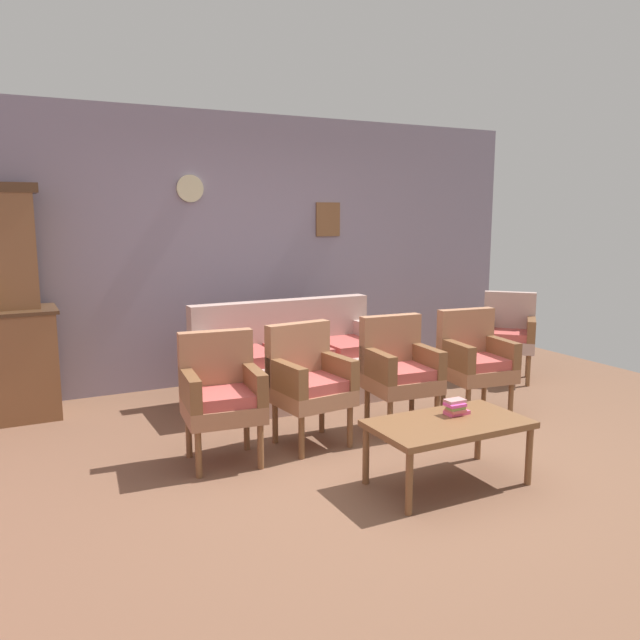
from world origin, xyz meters
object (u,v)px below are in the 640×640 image
armchair_row_middle (309,379)px  armchair_near_cabinet (399,367)px  book_stack_on_table (456,408)px  wingback_chair_by_fireplace (508,332)px  coffee_table (448,428)px  floor_vase_by_wall (490,335)px  armchair_by_doorway (221,392)px  armchair_near_couch_end (475,358)px  floral_couch (294,365)px

armchair_row_middle → armchair_near_cabinet: bearing=-0.8°
armchair_near_cabinet → book_stack_on_table: armchair_near_cabinet is taller
wingback_chair_by_fireplace → coffee_table: 2.87m
armchair_row_middle → floor_vase_by_wall: (3.15, 1.56, -0.22)m
armchair_near_cabinet → floor_vase_by_wall: (2.35, 1.57, -0.22)m
armchair_by_doorway → armchair_near_couch_end: (2.25, 0.02, 0.00)m
armchair_by_doorway → armchair_near_cabinet: same height
floral_couch → wingback_chair_by_fireplace: bearing=-8.3°
floral_couch → armchair_near_couch_end: (1.18, -1.12, 0.17)m
armchair_near_cabinet → floor_vase_by_wall: armchair_near_cabinet is taller
armchair_by_doorway → armchair_row_middle: same height
armchair_near_couch_end → wingback_chair_by_fireplace: size_ratio=1.00×
floral_couch → book_stack_on_table: bearing=-84.4°
floral_couch → armchair_by_doorway: bearing=-133.3°
armchair_by_doorway → armchair_near_cabinet: bearing=0.9°
armchair_row_middle → wingback_chair_by_fireplace: same height
armchair_near_couch_end → armchair_near_cabinet: bearing=179.7°
wingback_chair_by_fireplace → book_stack_on_table: bearing=-140.1°
wingback_chair_by_fireplace → armchair_row_middle: bearing=-164.0°
wingback_chair_by_fireplace → book_stack_on_table: size_ratio=5.37×
floral_couch → armchair_row_middle: 1.18m
floral_couch → armchair_by_doorway: same height
armchair_row_middle → book_stack_on_table: 1.15m
floral_couch → armchair_near_couch_end: 1.63m
coffee_table → floor_vase_by_wall: size_ratio=1.77×
armchair_by_doorway → coffee_table: 1.55m
armchair_row_middle → floor_vase_by_wall: 3.52m
coffee_table → book_stack_on_table: book_stack_on_table is taller
floor_vase_by_wall → armchair_by_doorway: bearing=-157.4°
armchair_by_doorway → coffee_table: bearing=-41.6°
armchair_by_doorway → coffee_table: armchair_by_doorway is taller
floral_couch → wingback_chair_by_fireplace: (2.29, -0.33, 0.17)m
armchair_near_couch_end → coffee_table: bearing=-136.3°
wingback_chair_by_fireplace → floral_couch: bearing=171.7°
floral_couch → armchair_near_cabinet: same height
armchair_near_cabinet → book_stack_on_table: bearing=-102.3°
wingback_chair_by_fireplace → floor_vase_by_wall: 0.95m
book_stack_on_table → armchair_near_cabinet: bearing=77.7°
coffee_table → book_stack_on_table: bearing=33.9°
armchair_by_doorway → floral_couch: bearing=46.7°
floral_couch → wingback_chair_by_fireplace: 2.33m
floral_couch → coffee_table: size_ratio=1.82×
wingback_chair_by_fireplace → coffee_table: (-2.21, -1.83, -0.12)m
book_stack_on_table → floor_vase_by_wall: size_ratio=0.30×
coffee_table → floor_vase_by_wall: bearing=44.4°
floor_vase_by_wall → wingback_chair_by_fireplace: bearing=-120.7°
armchair_by_doorway → armchair_near_couch_end: size_ratio=1.00×
armchair_by_doorway → wingback_chair_by_fireplace: same height
wingback_chair_by_fireplace → floor_vase_by_wall: (0.47, 0.79, -0.22)m
coffee_table → floral_couch: bearing=92.2°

